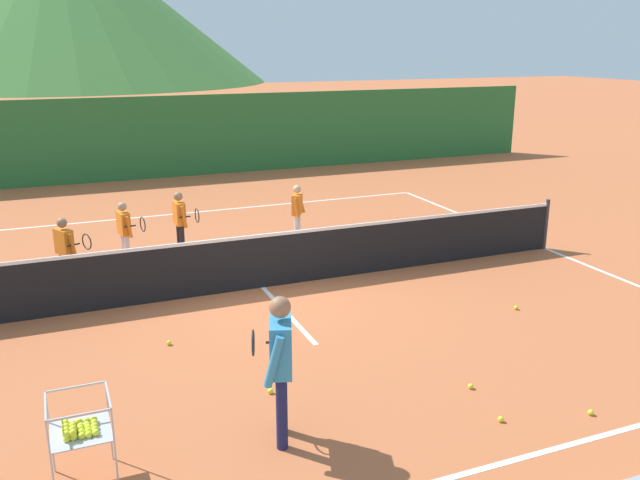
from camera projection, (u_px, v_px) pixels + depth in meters
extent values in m
plane|color=#BC6038|center=(263.00, 287.00, 11.76)|extent=(120.00, 120.00, 0.00)
cube|color=white|center=(442.00, 480.00, 6.57)|extent=(12.35, 0.08, 0.01)
cube|color=white|center=(193.00, 212.00, 16.94)|extent=(12.35, 0.08, 0.01)
cube|color=white|center=(545.00, 248.00, 14.00)|extent=(0.08, 11.68, 0.01)
cube|color=white|center=(263.00, 287.00, 11.75)|extent=(0.08, 5.05, 0.01)
cylinder|color=#333338|center=(546.00, 224.00, 13.84)|extent=(0.08, 0.08, 1.05)
cube|color=black|center=(262.00, 263.00, 11.63)|extent=(12.22, 0.02, 0.92)
cube|color=white|center=(261.00, 236.00, 11.49)|extent=(12.22, 0.03, 0.06)
cylinder|color=#191E4C|center=(282.00, 413.00, 6.99)|extent=(0.12, 0.12, 0.82)
cylinder|color=#191E4C|center=(282.00, 398.00, 7.29)|extent=(0.12, 0.12, 0.82)
cube|color=#338CBF|center=(281.00, 346.00, 6.94)|extent=(0.37, 0.53, 0.57)
sphere|color=#996B4C|center=(280.00, 307.00, 6.82)|extent=(0.23, 0.23, 0.23)
cylinder|color=#338CBF|center=(274.00, 362.00, 6.68)|extent=(0.24, 0.15, 0.56)
cylinder|color=#338CBF|center=(277.00, 338.00, 7.22)|extent=(0.19, 0.14, 0.56)
torus|color=#262628|center=(253.00, 343.00, 7.22)|extent=(0.12, 0.28, 0.29)
cylinder|color=black|center=(276.00, 342.00, 7.23)|extent=(0.22, 0.10, 0.03)
cylinder|color=black|center=(64.00, 270.00, 11.70)|extent=(0.09, 0.09, 0.63)
cylinder|color=black|center=(71.00, 273.00, 11.54)|extent=(0.09, 0.09, 0.63)
cube|color=orange|center=(64.00, 242.00, 11.47)|extent=(0.33, 0.41, 0.44)
sphere|color=#996B4C|center=(62.00, 223.00, 11.37)|extent=(0.17, 0.17, 0.17)
cylinder|color=orange|center=(61.00, 240.00, 11.65)|extent=(0.18, 0.14, 0.43)
cylinder|color=orange|center=(73.00, 245.00, 11.37)|extent=(0.15, 0.12, 0.43)
torus|color=#262628|center=(87.00, 242.00, 11.56)|extent=(0.15, 0.27, 0.29)
cylinder|color=black|center=(74.00, 245.00, 11.38)|extent=(0.21, 0.13, 0.03)
cylinder|color=silver|center=(124.00, 248.00, 12.98)|extent=(0.09, 0.09, 0.61)
cylinder|color=silver|center=(128.00, 251.00, 12.79)|extent=(0.09, 0.09, 0.61)
cube|color=orange|center=(124.00, 223.00, 12.74)|extent=(0.24, 0.39, 0.43)
sphere|color=tan|center=(122.00, 207.00, 12.65)|extent=(0.17, 0.17, 0.17)
cylinder|color=orange|center=(123.00, 222.00, 12.94)|extent=(0.18, 0.10, 0.42)
cylinder|color=orange|center=(129.00, 227.00, 12.60)|extent=(0.14, 0.09, 0.42)
torus|color=#262628|center=(143.00, 224.00, 12.73)|extent=(0.08, 0.29, 0.29)
cylinder|color=black|center=(130.00, 226.00, 12.61)|extent=(0.22, 0.07, 0.03)
cylinder|color=black|center=(179.00, 238.00, 13.57)|extent=(0.10, 0.10, 0.65)
cylinder|color=black|center=(182.00, 241.00, 13.35)|extent=(0.10, 0.10, 0.65)
cube|color=orange|center=(179.00, 213.00, 13.30)|extent=(0.20, 0.40, 0.45)
sphere|color=#996B4C|center=(178.00, 196.00, 13.21)|extent=(0.18, 0.18, 0.18)
cylinder|color=orange|center=(179.00, 212.00, 13.53)|extent=(0.18, 0.08, 0.44)
cylinder|color=orange|center=(184.00, 217.00, 13.14)|extent=(0.14, 0.08, 0.45)
torus|color=#262628|center=(197.00, 216.00, 13.25)|extent=(0.04, 0.29, 0.29)
cylinder|color=black|center=(185.00, 217.00, 13.15)|extent=(0.22, 0.04, 0.03)
cylinder|color=silver|center=(298.00, 227.00, 14.48)|extent=(0.09, 0.09, 0.62)
cylinder|color=silver|center=(296.00, 229.00, 14.26)|extent=(0.09, 0.09, 0.62)
cube|color=orange|center=(297.00, 204.00, 14.22)|extent=(0.34, 0.40, 0.43)
sphere|color=#DBAD84|center=(297.00, 189.00, 14.13)|extent=(0.17, 0.17, 0.17)
cylinder|color=orange|center=(301.00, 203.00, 14.42)|extent=(0.18, 0.14, 0.42)
cylinder|color=orange|center=(297.00, 208.00, 14.03)|extent=(0.14, 0.12, 0.42)
cylinder|color=#B7B7BC|center=(50.00, 433.00, 6.58)|extent=(0.02, 0.02, 0.89)
cylinder|color=#B7B7BC|center=(109.00, 421.00, 6.78)|extent=(0.02, 0.02, 0.89)
cylinder|color=#B7B7BC|center=(51.00, 465.00, 6.08)|extent=(0.02, 0.02, 0.89)
cylinder|color=#B7B7BC|center=(115.00, 451.00, 6.29)|extent=(0.02, 0.02, 0.89)
cube|color=#B7B7BC|center=(81.00, 432.00, 6.40)|extent=(0.56, 0.56, 0.01)
cube|color=#B7B7BC|center=(76.00, 387.00, 6.56)|extent=(0.56, 0.02, 0.02)
cube|color=#B7B7BC|center=(79.00, 415.00, 6.06)|extent=(0.56, 0.02, 0.02)
cube|color=#B7B7BC|center=(45.00, 406.00, 6.21)|extent=(0.02, 0.56, 0.02)
cube|color=#B7B7BC|center=(108.00, 395.00, 6.41)|extent=(0.02, 0.56, 0.02)
sphere|color=yellow|center=(67.00, 439.00, 6.24)|extent=(0.07, 0.07, 0.07)
sphere|color=yellow|center=(67.00, 435.00, 6.30)|extent=(0.07, 0.07, 0.07)
sphere|color=yellow|center=(66.00, 432.00, 6.35)|extent=(0.07, 0.07, 0.07)
sphere|color=yellow|center=(65.00, 429.00, 6.40)|extent=(0.07, 0.07, 0.07)
sphere|color=yellow|center=(66.00, 425.00, 6.46)|extent=(0.07, 0.07, 0.07)
sphere|color=yellow|center=(73.00, 437.00, 6.26)|extent=(0.07, 0.07, 0.07)
sphere|color=yellow|center=(73.00, 434.00, 6.32)|extent=(0.07, 0.07, 0.07)
sphere|color=yellow|center=(73.00, 430.00, 6.37)|extent=(0.07, 0.07, 0.07)
sphere|color=yellow|center=(73.00, 427.00, 6.43)|extent=(0.07, 0.07, 0.07)
sphere|color=yellow|center=(73.00, 424.00, 6.49)|extent=(0.07, 0.07, 0.07)
sphere|color=yellow|center=(82.00, 436.00, 6.28)|extent=(0.07, 0.07, 0.07)
sphere|color=yellow|center=(81.00, 432.00, 6.34)|extent=(0.07, 0.07, 0.07)
sphere|color=yellow|center=(80.00, 429.00, 6.40)|extent=(0.07, 0.07, 0.07)
sphere|color=yellow|center=(81.00, 426.00, 6.45)|extent=(0.07, 0.07, 0.07)
sphere|color=yellow|center=(79.00, 422.00, 6.51)|extent=(0.07, 0.07, 0.07)
sphere|color=yellow|center=(89.00, 435.00, 6.30)|extent=(0.07, 0.07, 0.07)
sphere|color=yellow|center=(88.00, 431.00, 6.36)|extent=(0.07, 0.07, 0.07)
sphere|color=yellow|center=(88.00, 427.00, 6.42)|extent=(0.07, 0.07, 0.07)
sphere|color=yellow|center=(87.00, 425.00, 6.47)|extent=(0.07, 0.07, 0.07)
sphere|color=yellow|center=(87.00, 421.00, 6.53)|extent=(0.07, 0.07, 0.07)
sphere|color=yellow|center=(96.00, 433.00, 6.33)|extent=(0.07, 0.07, 0.07)
sphere|color=yellow|center=(95.00, 430.00, 6.38)|extent=(0.07, 0.07, 0.07)
sphere|color=yellow|center=(94.00, 426.00, 6.43)|extent=(0.07, 0.07, 0.07)
sphere|color=yellow|center=(94.00, 422.00, 6.50)|extent=(0.07, 0.07, 0.07)
sphere|color=yellow|center=(94.00, 420.00, 6.55)|extent=(0.07, 0.07, 0.07)
sphere|color=yellow|center=(66.00, 434.00, 6.22)|extent=(0.07, 0.07, 0.07)
sphere|color=yellow|center=(66.00, 430.00, 6.27)|extent=(0.07, 0.07, 0.07)
sphere|color=yellow|center=(66.00, 427.00, 6.33)|extent=(0.07, 0.07, 0.07)
sphere|color=yellow|center=(65.00, 423.00, 6.39)|extent=(0.07, 0.07, 0.07)
sphere|color=yellow|center=(64.00, 420.00, 6.44)|extent=(0.07, 0.07, 0.07)
sphere|color=yellow|center=(73.00, 433.00, 6.24)|extent=(0.07, 0.07, 0.07)
sphere|color=yellow|center=(73.00, 429.00, 6.30)|extent=(0.07, 0.07, 0.07)
sphere|color=yellow|center=(73.00, 425.00, 6.36)|extent=(0.07, 0.07, 0.07)
sphere|color=yellow|center=(591.00, 412.00, 7.72)|extent=(0.07, 0.07, 0.07)
sphere|color=yellow|center=(471.00, 386.00, 8.30)|extent=(0.07, 0.07, 0.07)
sphere|color=yellow|center=(169.00, 343.00, 9.50)|extent=(0.07, 0.07, 0.07)
sphere|color=yellow|center=(270.00, 391.00, 8.19)|extent=(0.07, 0.07, 0.07)
sphere|color=yellow|center=(516.00, 308.00, 10.77)|extent=(0.07, 0.07, 0.07)
sphere|color=yellow|center=(501.00, 419.00, 7.58)|extent=(0.07, 0.07, 0.07)
cube|color=#286B33|center=(158.00, 138.00, 20.96)|extent=(27.16, 0.08, 2.56)
cone|color=#427A38|center=(61.00, 1.00, 69.62)|extent=(41.92, 41.92, 16.67)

